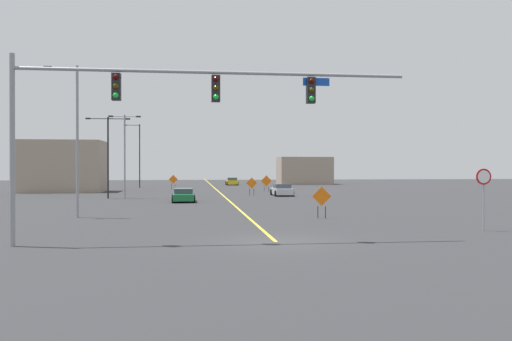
% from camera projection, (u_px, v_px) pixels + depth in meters
% --- Properties ---
extents(ground, '(214.56, 214.56, 0.00)m').
position_uv_depth(ground, '(276.00, 242.00, 21.08)').
color(ground, '#2D2D30').
extents(road_centre_stripe, '(0.16, 119.20, 0.01)m').
position_uv_depth(road_centre_stripe, '(214.00, 187.00, 80.23)').
color(road_centre_stripe, yellow).
rests_on(road_centre_stripe, ground).
extents(traffic_signal_assembly, '(15.51, 0.44, 7.33)m').
position_uv_depth(traffic_signal_assembly, '(162.00, 100.00, 20.48)').
color(traffic_signal_assembly, gray).
rests_on(traffic_signal_assembly, ground).
extents(stop_sign, '(0.76, 0.07, 2.94)m').
position_uv_depth(stop_sign, '(484.00, 187.00, 24.73)').
color(stop_sign, gray).
rests_on(stop_sign, ground).
extents(street_lamp_mid_right, '(4.20, 0.24, 7.88)m').
position_uv_depth(street_lamp_mid_right, '(108.00, 150.00, 50.63)').
color(street_lamp_mid_right, black).
rests_on(street_lamp_mid_right, ground).
extents(street_lamp_near_right, '(3.07, 0.24, 8.11)m').
position_uv_depth(street_lamp_near_right, '(125.00, 149.00, 50.75)').
color(street_lamp_near_right, gray).
rests_on(street_lamp_near_right, ground).
extents(street_lamp_far_right, '(2.39, 0.24, 9.44)m').
position_uv_depth(street_lamp_far_right, '(138.00, 153.00, 77.66)').
color(street_lamp_far_right, black).
rests_on(street_lamp_far_right, ground).
extents(street_lamp_near_left, '(1.98, 0.24, 9.08)m').
position_uv_depth(street_lamp_near_left, '(75.00, 134.00, 31.20)').
color(street_lamp_near_left, gray).
rests_on(street_lamp_near_left, ground).
extents(construction_sign_median_far, '(1.16, 0.31, 1.93)m').
position_uv_depth(construction_sign_median_far, '(252.00, 184.00, 56.09)').
color(construction_sign_median_far, orange).
rests_on(construction_sign_median_far, ground).
extents(construction_sign_left_shoulder, '(1.20, 0.14, 2.02)m').
position_uv_depth(construction_sign_left_shoulder, '(173.00, 180.00, 70.04)').
color(construction_sign_left_shoulder, orange).
rests_on(construction_sign_left_shoulder, ground).
extents(construction_sign_left_lane, '(1.40, 0.05, 2.02)m').
position_uv_depth(construction_sign_left_lane, '(266.00, 181.00, 65.67)').
color(construction_sign_left_lane, orange).
rests_on(construction_sign_left_lane, ground).
extents(construction_sign_median_near, '(1.13, 0.24, 1.87)m').
position_uv_depth(construction_sign_median_near, '(322.00, 198.00, 30.90)').
color(construction_sign_median_near, orange).
rests_on(construction_sign_median_near, ground).
extents(car_green_passing, '(2.06, 4.27, 1.16)m').
position_uv_depth(car_green_passing, '(183.00, 195.00, 45.85)').
color(car_green_passing, '#196B38').
rests_on(car_green_passing, ground).
extents(car_yellow_far, '(2.02, 4.28, 1.29)m').
position_uv_depth(car_yellow_far, '(232.00, 181.00, 89.71)').
color(car_yellow_far, gold).
rests_on(car_yellow_far, ground).
extents(car_silver_mid, '(2.02, 4.18, 1.26)m').
position_uv_depth(car_silver_mid, '(282.00, 190.00, 55.60)').
color(car_silver_mid, '#B7BABF').
rests_on(car_silver_mid, ground).
extents(roadside_building_east, '(9.33, 5.96, 4.87)m').
position_uv_depth(roadside_building_east, '(304.00, 171.00, 94.04)').
color(roadside_building_east, gray).
rests_on(roadside_building_east, ground).
extents(roadside_building_west, '(9.58, 6.32, 6.30)m').
position_uv_depth(roadside_building_west, '(63.00, 166.00, 64.27)').
color(roadside_building_west, gray).
rests_on(roadside_building_west, ground).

